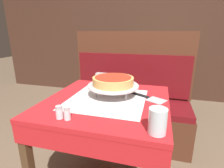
{
  "coord_description": "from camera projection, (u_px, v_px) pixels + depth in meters",
  "views": [
    {
      "loc": [
        0.33,
        -1.06,
        1.21
      ],
      "look_at": [
        0.02,
        0.04,
        0.87
      ],
      "focal_mm": 28.0,
      "sensor_mm": 36.0,
      "label": 1
    }
  ],
  "objects": [
    {
      "name": "napkin_holder",
      "position": [
        102.0,
        78.0,
        1.56
      ],
      "size": [
        0.1,
        0.05,
        0.09
      ],
      "color": "#B2B2B7",
      "rests_on": "dining_table_front"
    },
    {
      "name": "salt_shaker",
      "position": [
        59.0,
        112.0,
        0.92
      ],
      "size": [
        0.04,
        0.04,
        0.07
      ],
      "color": "silver",
      "rests_on": "dining_table_front"
    },
    {
      "name": "deep_dish_pizza",
      "position": [
        113.0,
        81.0,
        1.22
      ],
      "size": [
        0.29,
        0.29,
        0.06
      ],
      "color": "tan",
      "rests_on": "pizza_pan_stand"
    },
    {
      "name": "pepper_shaker",
      "position": [
        67.0,
        113.0,
        0.91
      ],
      "size": [
        0.04,
        0.04,
        0.07
      ],
      "color": "silver",
      "rests_on": "dining_table_front"
    },
    {
      "name": "back_wall_panel",
      "position": [
        143.0,
        32.0,
        3.16
      ],
      "size": [
        6.0,
        0.04,
        2.4
      ],
      "primitive_type": "cube",
      "color": "#3D2319",
      "rests_on": "ground_plane"
    },
    {
      "name": "pizza_pan_stand",
      "position": [
        113.0,
        86.0,
        1.23
      ],
      "size": [
        0.36,
        0.36,
        0.08
      ],
      "color": "#ADADB2",
      "rests_on": "dining_table_front"
    },
    {
      "name": "dining_table_front",
      "position": [
        107.0,
        112.0,
        1.22
      ],
      "size": [
        0.82,
        0.82,
        0.77
      ],
      "color": "red",
      "rests_on": "ground_plane"
    },
    {
      "name": "dining_table_rear",
      "position": [
        152.0,
        67.0,
        2.75
      ],
      "size": [
        0.77,
        0.77,
        0.78
      ],
      "color": "#1E6B33",
      "rests_on": "ground_plane"
    },
    {
      "name": "pizza_server",
      "position": [
        148.0,
        98.0,
        1.21
      ],
      "size": [
        0.28,
        0.19,
        0.01
      ],
      "color": "#BCBCC1",
      "rests_on": "dining_table_front"
    },
    {
      "name": "booth_bench",
      "position": [
        129.0,
        110.0,
        2.01
      ],
      "size": [
        1.34,
        0.49,
        1.22
      ],
      "color": "#4C2819",
      "rests_on": "ground_plane"
    },
    {
      "name": "condiment_caddy",
      "position": [
        148.0,
        57.0,
        2.81
      ],
      "size": [
        0.13,
        0.13,
        0.17
      ],
      "color": "black",
      "rests_on": "dining_table_rear"
    },
    {
      "name": "water_glass_near",
      "position": [
        158.0,
        121.0,
        0.78
      ],
      "size": [
        0.08,
        0.08,
        0.12
      ],
      "color": "silver",
      "rests_on": "dining_table_front"
    }
  ]
}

